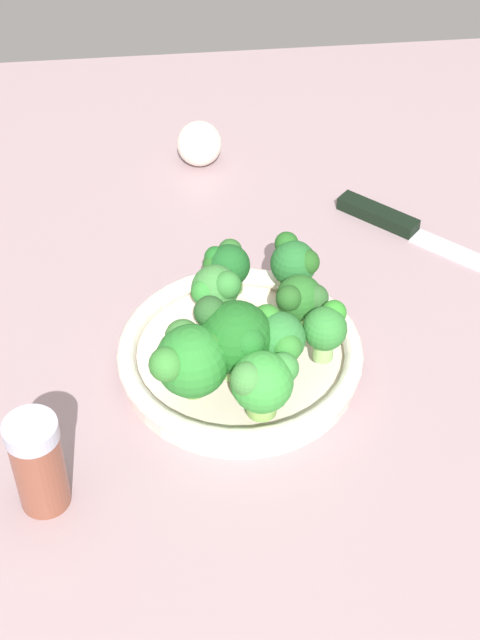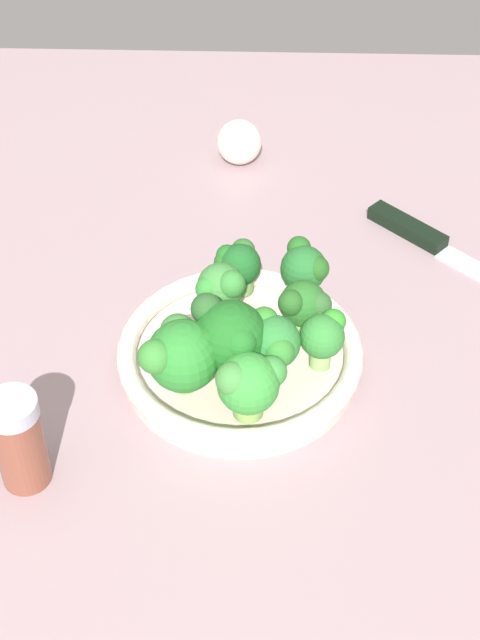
# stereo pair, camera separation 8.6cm
# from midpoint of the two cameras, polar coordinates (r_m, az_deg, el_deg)

# --- Properties ---
(ground_plane) EXTENTS (1.30, 1.30, 0.03)m
(ground_plane) POSITION_cam_midpoint_polar(r_m,az_deg,el_deg) (0.90, 3.31, -4.50)
(ground_plane) COLOR gray
(bowl) EXTENTS (0.23, 0.23, 0.03)m
(bowl) POSITION_cam_midpoint_polar(r_m,az_deg,el_deg) (0.89, 2.76, -2.28)
(bowl) COLOR beige
(bowl) RESTS_ON ground_plane
(broccoli_floret_0) EXTENTS (0.04, 0.05, 0.06)m
(broccoli_floret_0) POSITION_cam_midpoint_polar(r_m,az_deg,el_deg) (0.88, 1.62, 1.80)
(broccoli_floret_0) COLOR #84BE4F
(broccoli_floret_0) RESTS_ON bowl
(broccoli_floret_1) EXTENTS (0.05, 0.05, 0.06)m
(broccoli_floret_1) POSITION_cam_midpoint_polar(r_m,az_deg,el_deg) (0.91, 6.60, 2.96)
(broccoli_floret_1) COLOR #8AC557
(broccoli_floret_1) RESTS_ON bowl
(broccoli_floret_2) EXTENTS (0.07, 0.07, 0.08)m
(broccoli_floret_2) POSITION_cam_midpoint_polar(r_m,az_deg,el_deg) (0.82, 2.27, -1.17)
(broccoli_floret_2) COLOR #92C769
(broccoli_floret_2) RESTS_ON bowl
(broccoli_floret_3) EXTENTS (0.06, 0.06, 0.06)m
(broccoli_floret_3) POSITION_cam_midpoint_polar(r_m,az_deg,el_deg) (0.80, 3.62, -3.88)
(broccoli_floret_3) COLOR #83B053
(broccoli_floret_3) RESTS_ON bowl
(broccoli_floret_4) EXTENTS (0.04, 0.04, 0.06)m
(broccoli_floret_4) POSITION_cam_midpoint_polar(r_m,az_deg,el_deg) (0.84, 7.97, -1.07)
(broccoli_floret_4) COLOR #9ED174
(broccoli_floret_4) RESTS_ON bowl
(broccoli_floret_5) EXTENTS (0.05, 0.05, 0.06)m
(broccoli_floret_5) POSITION_cam_midpoint_polar(r_m,az_deg,el_deg) (0.87, 6.66, 0.75)
(broccoli_floret_5) COLOR #8EDA66
(broccoli_floret_5) RESTS_ON bowl
(broccoli_floret_6) EXTENTS (0.05, 0.05, 0.05)m
(broccoli_floret_6) POSITION_cam_midpoint_polar(r_m,az_deg,el_deg) (0.92, 2.55, 3.26)
(broccoli_floret_6) COLOR #8AC266
(broccoli_floret_6) RESTS_ON bowl
(broccoli_floret_7) EXTENTS (0.07, 0.07, 0.07)m
(broccoli_floret_7) POSITION_cam_midpoint_polar(r_m,az_deg,el_deg) (0.81, -0.59, -2.21)
(broccoli_floret_7) COLOR #98C760
(broccoli_floret_7) RESTS_ON bowl
(broccoli_floret_8) EXTENTS (0.06, 0.05, 0.06)m
(broccoli_floret_8) POSITION_cam_midpoint_polar(r_m,az_deg,el_deg) (0.83, 4.96, -1.48)
(broccoli_floret_8) COLOR #9FCB74
(broccoli_floret_8) RESTS_ON bowl
(knife) EXTENTS (0.20, 0.21, 0.01)m
(knife) POSITION_cam_midpoint_polar(r_m,az_deg,el_deg) (1.06, 14.34, 4.12)
(knife) COLOR silver
(knife) RESTS_ON ground_plane
(garlic_bulb) EXTENTS (0.05, 0.05, 0.05)m
(garlic_bulb) POSITION_cam_midpoint_polar(r_m,az_deg,el_deg) (1.16, 2.11, 10.56)
(garlic_bulb) COLOR white
(garlic_bulb) RESTS_ON ground_plane
(pepper_shaker) EXTENTS (0.04, 0.04, 0.10)m
(pepper_shaker) POSITION_cam_midpoint_polar(r_m,az_deg,el_deg) (0.79, -10.12, -7.30)
(pepper_shaker) COLOR brown
(pepper_shaker) RESTS_ON ground_plane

